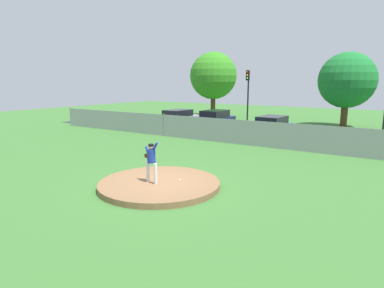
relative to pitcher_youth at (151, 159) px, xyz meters
The scene contains 13 objects.
ground_plane 6.38m from the pitcher_youth, 88.44° to the left, with size 80.00×80.00×0.00m, color #386B2D.
asphalt_strip 14.81m from the pitcher_youth, 89.34° to the left, with size 44.00×7.00×0.01m, color #2B2B2D.
pitchers_mound 1.12m from the pitcher_youth, 57.26° to the left, with size 4.81×4.81×0.23m, color brown.
pitcher_youth is the anchor object (origin of this frame).
baseball 1.45m from the pitcher_youth, 42.46° to the left, with size 0.07×0.07×0.07m, color white.
chainlink_fence 10.27m from the pitcher_youth, 89.05° to the left, with size 37.80×0.07×1.76m.
parked_car_teal 14.31m from the pitcher_youth, 90.88° to the left, with size 2.10×4.43×1.59m.
parked_car_silver 16.95m from the pitcher_youth, 122.01° to the left, with size 2.10×4.70×1.67m.
parked_car_navy 16.08m from the pitcher_youth, 110.28° to the left, with size 1.92×4.48×1.73m.
traffic_cone_orange 18.05m from the pitcher_youth, 69.70° to the left, with size 0.40×0.40×0.55m.
traffic_light_near 19.14m from the pitcher_youth, 102.48° to the left, with size 0.28×0.46×5.15m.
tree_slender_far 27.67m from the pitcher_youth, 114.44° to the left, with size 5.54×5.54×7.63m.
tree_bushy_near 23.70m from the pitcher_youth, 81.55° to the left, with size 5.01×5.01×6.78m.
Camera 1 is at (7.87, -9.72, 4.11)m, focal length 30.50 mm.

